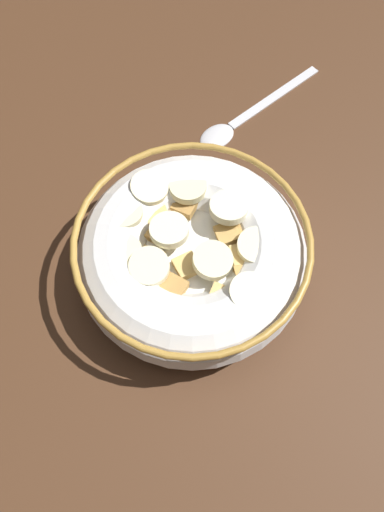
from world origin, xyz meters
TOP-DOWN VIEW (x-y plane):
  - ground_plane at (0.00, 0.00)cm, footprint 127.18×127.18cm
  - cereal_bowl at (-0.01, 0.03)cm, footprint 19.98×19.98cm
  - spoon at (15.72, 8.84)cm, footprint 17.15×3.39cm

SIDE VIEW (x-z plane):
  - ground_plane at x=0.00cm, z-range -2.00..0.00cm
  - spoon at x=15.72cm, z-range -0.07..0.73cm
  - cereal_bowl at x=-0.01cm, z-range 0.06..6.73cm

